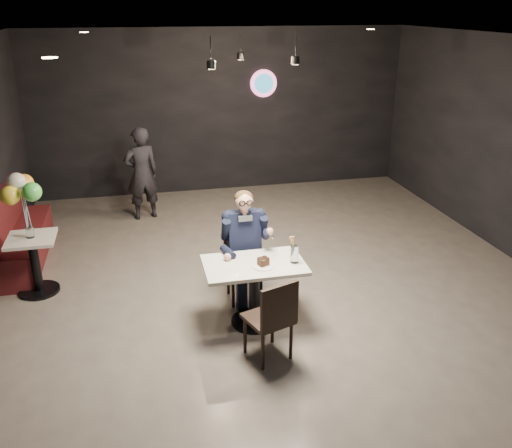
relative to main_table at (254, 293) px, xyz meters
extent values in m
plane|color=#6E685C|center=(0.46, 0.36, -0.38)|extent=(9.00, 9.00, 0.00)
cube|color=black|center=(0.46, 2.36, 2.51)|extent=(1.40, 1.20, 0.36)
cube|color=silver|center=(0.00, 0.00, 0.00)|extent=(1.10, 0.70, 0.75)
cube|color=black|center=(0.00, 0.55, 0.09)|extent=(0.42, 0.46, 0.92)
cube|color=black|center=(0.00, -0.64, 0.09)|extent=(0.55, 0.57, 0.92)
cube|color=black|center=(0.00, 0.55, 0.34)|extent=(0.60, 0.80, 1.44)
cylinder|color=white|center=(0.07, -0.11, 0.38)|extent=(0.22, 0.22, 0.01)
cube|color=black|center=(0.08, -0.08, 0.43)|extent=(0.13, 0.12, 0.08)
ellipsoid|color=#358A2D|center=(0.07, -0.12, 0.47)|extent=(0.06, 0.04, 0.01)
cylinder|color=silver|center=(0.43, -0.08, 0.47)|extent=(0.09, 0.09, 0.20)
cone|color=tan|center=(0.41, -0.07, 0.62)|extent=(0.07, 0.07, 0.12)
cube|color=#44110E|center=(-2.79, 2.29, 0.13)|extent=(0.51, 2.02, 1.01)
cube|color=silver|center=(-2.49, 1.29, -0.02)|extent=(0.56, 0.56, 0.70)
cylinder|color=silver|center=(-2.49, 1.29, 0.45)|extent=(0.09, 0.09, 0.14)
cube|color=yellow|center=(-2.49, 1.29, 0.87)|extent=(0.41, 0.41, 0.68)
imported|color=black|center=(-1.09, 3.60, 0.40)|extent=(0.64, 0.50, 1.55)
camera|label=1|loc=(-1.15, -5.18, 3.01)|focal=38.00mm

